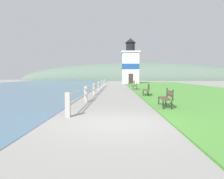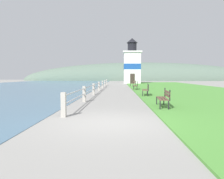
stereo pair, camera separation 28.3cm
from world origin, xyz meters
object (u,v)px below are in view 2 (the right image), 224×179
Objects in this scene: park_bench_midway at (146,89)px; lighthouse at (132,65)px; park_bench_near at (164,97)px; park_bench_far at (136,85)px; park_bench_by_lighthouse at (134,83)px.

lighthouse is (0.52, 27.16, 3.25)m from park_bench_midway.
park_bench_near is 6.40m from park_bench_midway.
park_bench_midway and park_bench_far have the same top height.
park_bench_far is 19.94m from lighthouse.
lighthouse is at bearing -86.10° from park_bench_near.
park_bench_midway is 14.99m from park_bench_by_lighthouse.
park_bench_by_lighthouse is 0.22× the size of lighthouse.
park_bench_midway is 1.03× the size of park_bench_far.
park_bench_by_lighthouse is at bearing -86.40° from park_bench_far.
lighthouse is at bearing -86.81° from park_bench_far.
park_bench_near and park_bench_by_lighthouse have the same top height.
park_bench_near is 33.72m from lighthouse.
park_bench_far is at bearing -84.30° from park_bench_near.
park_bench_far is 0.21× the size of lighthouse.
park_bench_near is at bearing -90.78° from lighthouse.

